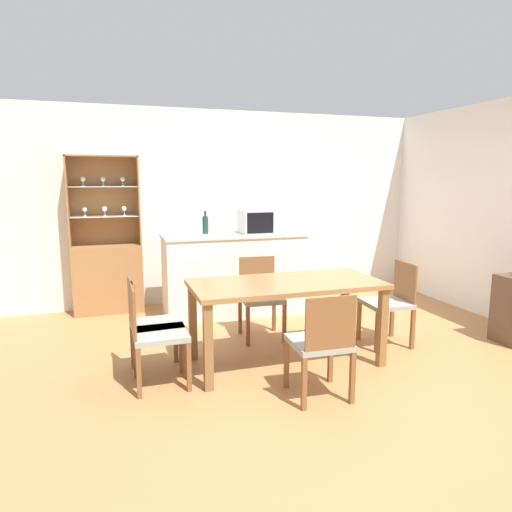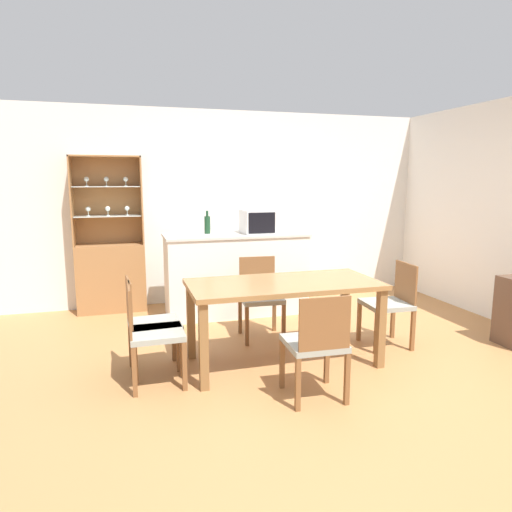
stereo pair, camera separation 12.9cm
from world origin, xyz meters
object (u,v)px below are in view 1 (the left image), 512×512
dining_chair_side_right_far (390,302)px  display_cabinet (108,267)px  dining_chair_side_left_far (152,325)px  dining_chair_head_near (321,343)px  dining_table (286,292)px  wine_bottle (205,224)px  dining_chair_side_left_near (155,334)px  microwave (261,221)px  dining_chair_head_far (261,297)px

dining_chair_side_right_far → display_cabinet: bearing=56.1°
dining_chair_side_left_far → dining_chair_head_near: size_ratio=1.00×
dining_table → wine_bottle: size_ratio=6.07×
dining_chair_side_left_near → microwave: size_ratio=1.63×
dining_chair_head_far → dining_chair_side_right_far: 1.31m
dining_chair_side_left_near → dining_chair_side_right_far: bearing=95.5°
display_cabinet → dining_chair_side_left_far: size_ratio=2.31×
dining_table → dining_chair_side_right_far: bearing=5.7°
dining_chair_head_near → wine_bottle: (-0.36, 2.49, 0.67)m
dining_table → dining_chair_side_left_far: 1.19m
dining_chair_side_left_near → dining_chair_side_left_far: bearing=179.6°
display_cabinet → dining_chair_head_far: (1.52, -1.47, -0.14)m
dining_chair_side_left_near → dining_chair_head_near: size_ratio=1.00×
dining_chair_head_far → dining_chair_head_near: (-0.00, -1.45, 0.00)m
dining_table → wine_bottle: (-0.36, 1.76, 0.45)m
dining_chair_head_far → microwave: (0.31, 0.90, 0.70)m
dining_chair_side_left_near → dining_chair_head_far: same height
dining_chair_side_left_far → dining_chair_side_right_far: (2.33, 0.00, 0.00)m
microwave → dining_chair_side_left_far: bearing=-134.4°
display_cabinet → dining_chair_side_left_near: 2.34m
display_cabinet → dining_chair_head_near: size_ratio=2.31×
display_cabinet → dining_table: (1.51, -2.19, 0.08)m
dining_chair_head_far → wine_bottle: bearing=-66.8°
dining_chair_side_left_far → dining_chair_head_far: (1.17, 0.61, 0.00)m
dining_chair_head_near → microwave: (0.31, 2.35, 0.70)m
dining_table → dining_chair_head_near: size_ratio=2.02×
microwave → wine_bottle: size_ratio=1.84×
dining_table → dining_chair_side_left_near: bearing=-174.1°
dining_chair_head_far → dining_chair_head_near: size_ratio=1.00×
dining_chair_side_left_near → microwave: microwave is taller
dining_chair_head_far → dining_chair_head_near: same height
dining_chair_side_left_far → dining_chair_head_far: bearing=113.5°
dining_chair_side_left_near → wine_bottle: wine_bottle is taller
display_cabinet → wine_bottle: size_ratio=6.94×
dining_chair_side_left_near → dining_chair_side_right_far: same height
dining_chair_head_near → wine_bottle: bearing=100.6°
dining_chair_head_far → dining_chair_side_right_far: same height
dining_table → dining_chair_side_left_far: (-1.17, 0.12, -0.22)m
microwave → wine_bottle: bearing=168.6°
display_cabinet → microwave: (1.82, -0.56, 0.56)m
dining_table → microwave: bearing=79.2°
dining_chair_head_near → microwave: bearing=84.9°
dining_table → dining_chair_head_near: bearing=-90.1°
microwave → dining_chair_head_near: bearing=-97.5°
wine_bottle → dining_chair_side_left_far: bearing=-116.2°
dining_chair_side_right_far → wine_bottle: wine_bottle is taller
wine_bottle → dining_chair_head_far: bearing=-70.9°
display_cabinet → dining_chair_head_near: (1.51, -2.91, -0.14)m
dining_chair_side_left_near → dining_chair_head_near: same height
dining_chair_side_right_far → wine_bottle: 2.34m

